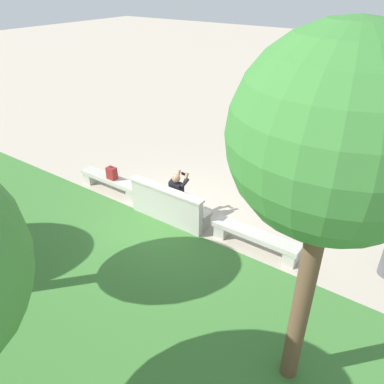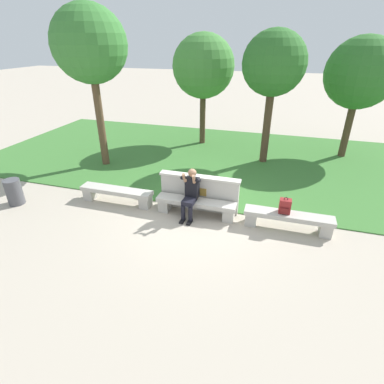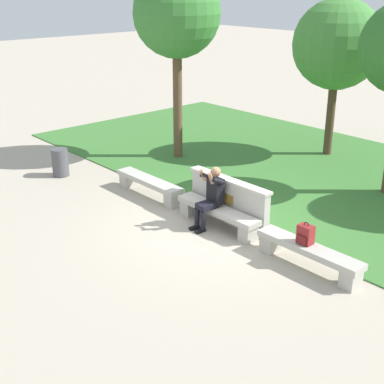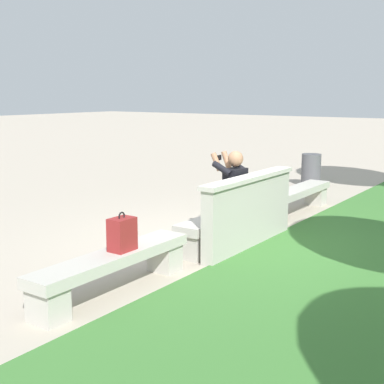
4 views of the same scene
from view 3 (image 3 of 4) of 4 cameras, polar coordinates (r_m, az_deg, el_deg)
The scene contains 11 objects.
ground_plane at distance 11.53m, azimuth 2.70°, elevation -3.71°, with size 80.00×80.00×0.00m, color #B2A593.
grass_strip at distance 14.71m, azimuth 14.98°, elevation 1.34°, with size 18.90×8.00×0.03m, color #3D7533.
bench_main at distance 13.07m, azimuth -4.58°, elevation 0.83°, with size 2.15×0.40×0.45m.
bench_near at distance 11.40m, azimuth 2.73°, elevation -2.33°, with size 2.15×0.40×0.45m.
bench_mid at distance 10.03m, azimuth 12.34°, elevation -6.38°, with size 2.15×0.40×0.45m.
backrest_wall_with_plaque at distance 11.54m, azimuth 3.95°, elevation -0.91°, with size 2.22×0.24×1.01m.
person_photographer at distance 11.27m, azimuth 2.05°, elevation -0.25°, with size 0.49×0.74×1.32m.
backpack at distance 9.96m, azimuth 11.99°, elevation -4.49°, with size 0.28×0.24×0.43m.
tree_left_background at distance 15.34m, azimuth -1.64°, elevation 18.37°, with size 2.42×2.42×5.31m.
tree_right_background at distance 16.17m, azimuth 15.24°, elevation 14.90°, with size 2.55×2.55×4.53m.
trash_bin at distance 14.82m, azimuth -13.88°, elevation 3.08°, with size 0.44×0.44×0.75m, color #4C4C51.
Camera 3 is at (7.39, -7.36, 4.93)m, focal length 50.00 mm.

